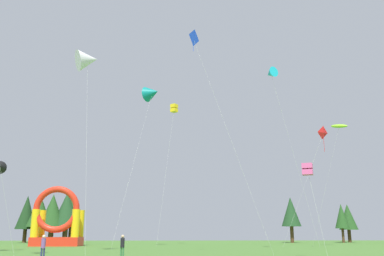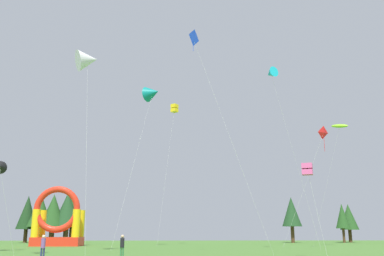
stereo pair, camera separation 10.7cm
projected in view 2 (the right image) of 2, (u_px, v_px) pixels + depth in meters
name	position (u px, v px, depth m)	size (l,w,h in m)	color
kite_pink_box	(307.00, 169.00, 31.14)	(1.45, 0.99, 6.89)	#EA599E
kite_black_delta	(0.00, 167.00, 41.64)	(2.31, 1.55, 8.86)	black
kite_blue_diamond	(193.00, 40.00, 38.55)	(7.33, 1.55, 19.73)	blue
kite_lime_parafoil	(340.00, 126.00, 55.03)	(4.45, 5.09, 15.89)	#8CD826
kite_red_diamond	(324.00, 134.00, 49.75)	(5.79, 2.29, 13.82)	red
kite_cyan_delta	(271.00, 74.00, 46.74)	(5.95, 3.48, 19.68)	#19B7CC
kite_white_delta	(88.00, 60.00, 40.40)	(3.05, 4.72, 19.22)	white
kite_teal_delta	(152.00, 93.00, 55.20)	(5.04, 7.11, 20.70)	#0C7F7A
kite_yellow_box	(174.00, 108.00, 61.79)	(2.66, 3.34, 20.10)	yellow
person_midfield	(43.00, 245.00, 29.25)	(0.34, 0.34, 1.75)	navy
person_far_side	(122.00, 245.00, 30.81)	(0.34, 0.34, 1.74)	#33723F
inflatable_blue_arch	(57.00, 224.00, 57.08)	(6.43, 3.77, 7.95)	red
tree_row_0	(27.00, 213.00, 74.11)	(3.56, 3.56, 8.07)	#4C331E
tree_row_1	(40.00, 211.00, 72.46)	(4.20, 4.20, 8.02)	#4C331E
tree_row_2	(53.00, 213.00, 72.86)	(4.83, 4.83, 8.22)	#4C331E
tree_row_3	(67.00, 210.00, 73.85)	(4.82, 4.82, 8.69)	#4C331E
tree_row_4	(72.00, 211.00, 74.62)	(3.45, 3.45, 8.49)	#4C331E
tree_row_5	(291.00, 212.00, 73.18)	(3.36, 3.36, 7.75)	#4C331E
tree_row_6	(342.00, 216.00, 73.25)	(2.39, 2.39, 6.61)	#4C331E
tree_row_7	(349.00, 217.00, 75.66)	(3.29, 3.29, 6.69)	#4C331E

